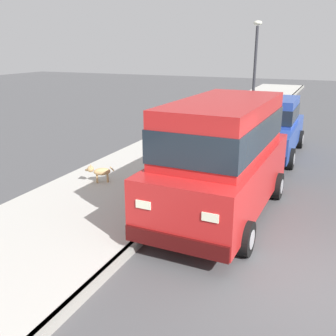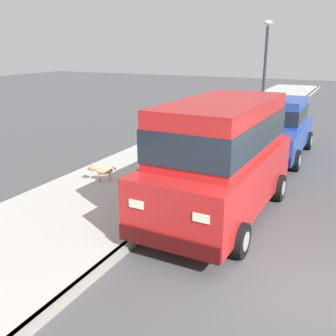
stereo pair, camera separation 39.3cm
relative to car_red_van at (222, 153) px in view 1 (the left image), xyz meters
name	(u,v)px [view 1 (the left image)]	position (x,y,z in m)	size (l,w,h in m)	color
ground_plane	(320,289)	(2.20, -2.07, -1.39)	(80.00, 80.00, 0.00)	#4C4C4F
curb	(136,244)	(-1.00, -2.07, -1.32)	(0.16, 64.00, 0.14)	gray
sidewalk	(57,227)	(-2.80, -2.07, -1.32)	(3.60, 64.00, 0.14)	#B7B5AD
car_red_van	(222,153)	(0.00, 0.00, 0.00)	(2.24, 4.95, 2.52)	red
car_blue_sedan	(270,126)	(0.08, 5.47, -0.41)	(2.05, 4.61, 1.92)	#28479E
dog_tan	(99,171)	(-3.39, 0.41, -0.97)	(0.65, 0.49, 0.49)	tan
fire_hydrant	(213,145)	(-1.45, 4.10, -0.92)	(0.34, 0.24, 0.72)	red
street_lamp	(255,62)	(-1.35, 9.47, 1.51)	(0.36, 0.36, 4.42)	#2D2D33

